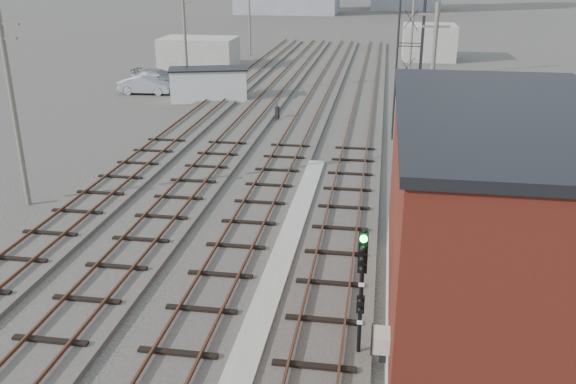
% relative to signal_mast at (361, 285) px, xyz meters
% --- Properties ---
extents(ground, '(320.00, 320.00, 0.00)m').
position_rel_signal_mast_xyz_m(ground, '(-3.70, 49.66, -2.41)').
color(ground, '#282621').
rests_on(ground, ground).
extents(track_right, '(3.20, 90.00, 0.39)m').
position_rel_signal_mast_xyz_m(track_right, '(-1.20, 28.66, -2.31)').
color(track_right, '#332D28').
rests_on(track_right, ground).
extents(track_mid_right, '(3.20, 90.00, 0.39)m').
position_rel_signal_mast_xyz_m(track_mid_right, '(-5.20, 28.66, -2.31)').
color(track_mid_right, '#332D28').
rests_on(track_mid_right, ground).
extents(track_mid_left, '(3.20, 90.00, 0.39)m').
position_rel_signal_mast_xyz_m(track_mid_left, '(-9.20, 28.66, -2.31)').
color(track_mid_left, '#332D28').
rests_on(track_mid_left, ground).
extents(track_left, '(3.20, 90.00, 0.39)m').
position_rel_signal_mast_xyz_m(track_left, '(-13.20, 28.66, -2.31)').
color(track_left, '#332D28').
rests_on(track_left, ground).
extents(platform_curb, '(0.90, 28.00, 0.26)m').
position_rel_signal_mast_xyz_m(platform_curb, '(-3.20, 3.66, -2.28)').
color(platform_curb, gray).
rests_on(platform_curb, ground).
extents(brick_building, '(6.54, 12.20, 7.22)m').
position_rel_signal_mast_xyz_m(brick_building, '(3.80, 1.65, 1.22)').
color(brick_building, gray).
rests_on(brick_building, ground).
extents(lattice_tower, '(1.60, 1.60, 15.00)m').
position_rel_signal_mast_xyz_m(lattice_tower, '(1.80, 24.66, 5.09)').
color(lattice_tower, black).
rests_on(lattice_tower, ground).
extents(utility_pole_left_a, '(1.80, 0.24, 9.00)m').
position_rel_signal_mast_xyz_m(utility_pole_left_a, '(-16.20, 9.66, 2.38)').
color(utility_pole_left_a, '#595147').
rests_on(utility_pole_left_a, ground).
extents(utility_pole_left_b, '(1.80, 0.24, 9.00)m').
position_rel_signal_mast_xyz_m(utility_pole_left_b, '(-16.20, 34.66, 2.38)').
color(utility_pole_left_b, '#595147').
rests_on(utility_pole_left_b, ground).
extents(utility_pole_left_c, '(1.80, 0.24, 9.00)m').
position_rel_signal_mast_xyz_m(utility_pole_left_c, '(-16.20, 59.66, 2.38)').
color(utility_pole_left_c, '#595147').
rests_on(utility_pole_left_c, ground).
extents(utility_pole_right_a, '(1.80, 0.24, 9.00)m').
position_rel_signal_mast_xyz_m(utility_pole_right_a, '(2.80, 17.66, 2.38)').
color(utility_pole_right_a, '#595147').
rests_on(utility_pole_right_a, ground).
extents(utility_pole_right_b, '(1.80, 0.24, 9.00)m').
position_rel_signal_mast_xyz_m(utility_pole_right_b, '(2.80, 47.66, 2.38)').
color(utility_pole_right_b, '#595147').
rests_on(utility_pole_right_b, ground).
extents(shed_left, '(8.00, 5.00, 3.20)m').
position_rel_signal_mast_xyz_m(shed_left, '(-19.70, 49.66, -0.81)').
color(shed_left, gray).
rests_on(shed_left, ground).
extents(shed_right, '(6.00, 6.00, 4.00)m').
position_rel_signal_mast_xyz_m(shed_right, '(5.30, 59.66, -0.41)').
color(shed_right, gray).
rests_on(shed_right, ground).
extents(signal_mast, '(0.40, 0.41, 4.09)m').
position_rel_signal_mast_xyz_m(signal_mast, '(0.00, 0.00, 0.00)').
color(signal_mast, gray).
rests_on(signal_mast, ground).
extents(switch_stand, '(0.33, 0.33, 1.15)m').
position_rel_signal_mast_xyz_m(switch_stand, '(-7.30, 27.94, -1.87)').
color(switch_stand, black).
rests_on(switch_stand, ground).
extents(site_trailer, '(6.90, 4.45, 2.68)m').
position_rel_signal_mast_xyz_m(site_trailer, '(-14.08, 33.64, -1.06)').
color(site_trailer, silver).
rests_on(site_trailer, ground).
extents(car_red, '(4.47, 2.36, 1.45)m').
position_rel_signal_mast_xyz_m(car_red, '(-15.63, 39.35, -1.69)').
color(car_red, maroon).
rests_on(car_red, ground).
extents(car_silver, '(4.70, 1.84, 1.53)m').
position_rel_signal_mast_xyz_m(car_silver, '(-20.25, 35.30, -1.65)').
color(car_silver, '#95969C').
rests_on(car_silver, ground).
extents(car_grey, '(5.52, 3.11, 1.51)m').
position_rel_signal_mast_xyz_m(car_grey, '(-20.51, 39.07, -1.66)').
color(car_grey, slate).
rests_on(car_grey, ground).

